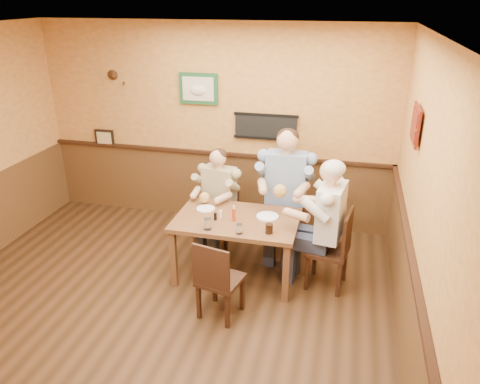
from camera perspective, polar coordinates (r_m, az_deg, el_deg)
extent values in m
plane|color=#321E0F|center=(5.11, -11.08, -14.97)|extent=(5.00, 5.00, 0.00)
cube|color=silver|center=(4.06, -14.21, 18.03)|extent=(5.00, 5.00, 0.02)
cube|color=#E29F4F|center=(6.60, -3.16, 8.01)|extent=(5.00, 0.02, 2.80)
cube|color=#E29F4F|center=(4.04, 21.54, -3.69)|extent=(0.02, 5.00, 2.80)
cube|color=brown|center=(6.87, -3.05, 0.70)|extent=(5.00, 0.02, 1.00)
cube|color=brown|center=(4.50, 19.58, -13.99)|extent=(0.02, 5.00, 1.00)
cube|color=black|center=(6.39, 3.14, 7.95)|extent=(0.88, 0.03, 0.34)
cube|color=#1C522A|center=(6.51, -5.09, 12.43)|extent=(0.54, 0.03, 0.42)
cube|color=black|center=(7.30, -16.18, 6.32)|extent=(0.30, 0.03, 0.26)
cube|color=maroon|center=(4.84, 20.64, 7.71)|extent=(0.03, 0.48, 0.36)
cube|color=brown|center=(5.34, -0.40, -3.45)|extent=(1.40, 0.90, 0.05)
cube|color=brown|center=(5.38, -8.10, -8.08)|extent=(0.07, 0.07, 0.70)
cube|color=brown|center=(5.09, 5.64, -9.88)|extent=(0.07, 0.07, 0.70)
cube|color=brown|center=(6.01, -5.43, -4.38)|extent=(0.07, 0.07, 0.70)
cube|color=brown|center=(5.76, 6.78, -5.75)|extent=(0.07, 0.07, 0.70)
cylinder|color=white|center=(5.08, -3.96, -3.91)|extent=(0.10, 0.10, 0.13)
cylinder|color=white|center=(4.98, -0.08, -4.52)|extent=(0.07, 0.07, 0.11)
cylinder|color=black|center=(5.00, 3.58, -4.47)|extent=(0.09, 0.09, 0.11)
cylinder|color=#B43813|center=(5.24, -0.77, -2.70)|extent=(0.05, 0.05, 0.17)
cylinder|color=silver|center=(5.34, -2.39, -2.70)|extent=(0.04, 0.04, 0.09)
cylinder|color=black|center=(5.28, -3.03, -2.99)|extent=(0.04, 0.04, 0.09)
cylinder|color=white|center=(5.56, -4.21, -2.03)|extent=(0.24, 0.24, 0.01)
cylinder|color=white|center=(5.36, 3.37, -2.98)|extent=(0.27, 0.27, 0.02)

